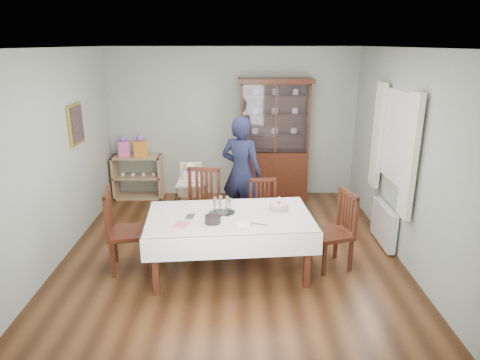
{
  "coord_description": "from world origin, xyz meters",
  "views": [
    {
      "loc": [
        0.08,
        -5.26,
        2.75
      ],
      "look_at": [
        0.12,
        0.2,
        1.0
      ],
      "focal_mm": 32.0,
      "sensor_mm": 36.0,
      "label": 1
    }
  ],
  "objects_px": {
    "china_cabinet": "(274,138)",
    "birthday_cake": "(279,207)",
    "dining_table": "(230,243)",
    "chair_end_right": "(332,245)",
    "sideboard": "(138,177)",
    "gift_bag_orange": "(141,147)",
    "woman": "(241,173)",
    "chair_far_right": "(264,225)",
    "gift_bag_pink": "(124,147)",
    "chair_end_left": "(128,245)",
    "high_chair": "(191,202)",
    "champagne_tray": "(222,209)",
    "chair_far_left": "(202,223)"
  },
  "relations": [
    {
      "from": "china_cabinet",
      "to": "birthday_cake",
      "type": "relative_size",
      "value": 8.02
    },
    {
      "from": "dining_table",
      "to": "chair_end_right",
      "type": "distance_m",
      "value": 1.31
    },
    {
      "from": "chair_end_right",
      "to": "dining_table",
      "type": "bearing_deg",
      "value": -101.96
    },
    {
      "from": "dining_table",
      "to": "sideboard",
      "type": "xyz_separation_m",
      "value": [
        -1.74,
        2.74,
        0.02
      ]
    },
    {
      "from": "dining_table",
      "to": "gift_bag_orange",
      "type": "distance_m",
      "value": 3.24
    },
    {
      "from": "gift_bag_orange",
      "to": "woman",
      "type": "bearing_deg",
      "value": -35.59
    },
    {
      "from": "dining_table",
      "to": "chair_far_right",
      "type": "bearing_deg",
      "value": 59.89
    },
    {
      "from": "gift_bag_pink",
      "to": "gift_bag_orange",
      "type": "height_order",
      "value": "gift_bag_orange"
    },
    {
      "from": "chair_far_right",
      "to": "chair_end_left",
      "type": "xyz_separation_m",
      "value": [
        -1.77,
        -0.73,
        0.04
      ]
    },
    {
      "from": "china_cabinet",
      "to": "high_chair",
      "type": "bearing_deg",
      "value": -136.13
    },
    {
      "from": "china_cabinet",
      "to": "chair_far_right",
      "type": "distance_m",
      "value": 2.09
    },
    {
      "from": "chair_end_right",
      "to": "champagne_tray",
      "type": "xyz_separation_m",
      "value": [
        -1.39,
        -0.05,
        0.52
      ]
    },
    {
      "from": "dining_table",
      "to": "china_cabinet",
      "type": "distance_m",
      "value": 2.92
    },
    {
      "from": "sideboard",
      "to": "gift_bag_orange",
      "type": "relative_size",
      "value": 2.28
    },
    {
      "from": "chair_far_left",
      "to": "birthday_cake",
      "type": "distance_m",
      "value": 1.3
    },
    {
      "from": "chair_far_left",
      "to": "champagne_tray",
      "type": "height_order",
      "value": "chair_far_left"
    },
    {
      "from": "champagne_tray",
      "to": "birthday_cake",
      "type": "bearing_deg",
      "value": 6.26
    },
    {
      "from": "sideboard",
      "to": "chair_end_right",
      "type": "distance_m",
      "value": 4.02
    },
    {
      "from": "chair_end_left",
      "to": "gift_bag_orange",
      "type": "bearing_deg",
      "value": -1.55
    },
    {
      "from": "sideboard",
      "to": "gift_bag_pink",
      "type": "bearing_deg",
      "value": -174.6
    },
    {
      "from": "chair_far_left",
      "to": "gift_bag_orange",
      "type": "distance_m",
      "value": 2.39
    },
    {
      "from": "sideboard",
      "to": "chair_far_right",
      "type": "height_order",
      "value": "chair_far_right"
    },
    {
      "from": "chair_end_left",
      "to": "woman",
      "type": "height_order",
      "value": "woman"
    },
    {
      "from": "sideboard",
      "to": "woman",
      "type": "relative_size",
      "value": 0.52
    },
    {
      "from": "dining_table",
      "to": "chair_end_left",
      "type": "xyz_separation_m",
      "value": [
        -1.29,
        0.1,
        -0.07
      ]
    },
    {
      "from": "chair_far_left",
      "to": "champagne_tray",
      "type": "bearing_deg",
      "value": -59.72
    },
    {
      "from": "dining_table",
      "to": "high_chair",
      "type": "xyz_separation_m",
      "value": [
        -0.62,
        1.39,
        0.02
      ]
    },
    {
      "from": "china_cabinet",
      "to": "chair_far_right",
      "type": "relative_size",
      "value": 2.38
    },
    {
      "from": "sideboard",
      "to": "chair_far_left",
      "type": "relative_size",
      "value": 0.84
    },
    {
      "from": "sideboard",
      "to": "china_cabinet",
      "type": "bearing_deg",
      "value": -0.49
    },
    {
      "from": "chair_end_left",
      "to": "gift_bag_pink",
      "type": "xyz_separation_m",
      "value": [
        -0.66,
        2.62,
        0.64
      ]
    },
    {
      "from": "high_chair",
      "to": "chair_end_left",
      "type": "bearing_deg",
      "value": -115.36
    },
    {
      "from": "high_chair",
      "to": "champagne_tray",
      "type": "relative_size",
      "value": 3.22
    },
    {
      "from": "woman",
      "to": "gift_bag_pink",
      "type": "relative_size",
      "value": 4.82
    },
    {
      "from": "sideboard",
      "to": "gift_bag_pink",
      "type": "distance_m",
      "value": 0.6
    },
    {
      "from": "china_cabinet",
      "to": "gift_bag_orange",
      "type": "xyz_separation_m",
      "value": [
        -2.41,
        0.0,
        -0.15
      ]
    },
    {
      "from": "woman",
      "to": "birthday_cake",
      "type": "relative_size",
      "value": 6.43
    },
    {
      "from": "chair_end_left",
      "to": "chair_end_right",
      "type": "xyz_separation_m",
      "value": [
        2.59,
        0.02,
        -0.02
      ]
    },
    {
      "from": "birthday_cake",
      "to": "gift_bag_pink",
      "type": "xyz_separation_m",
      "value": [
        -2.56,
        2.58,
        0.15
      ]
    },
    {
      "from": "chair_end_right",
      "to": "gift_bag_orange",
      "type": "bearing_deg",
      "value": -148.66
    },
    {
      "from": "chair_end_right",
      "to": "chair_far_left",
      "type": "bearing_deg",
      "value": -128.57
    },
    {
      "from": "birthday_cake",
      "to": "chair_far_right",
      "type": "bearing_deg",
      "value": 100.82
    },
    {
      "from": "sideboard",
      "to": "chair_end_right",
      "type": "height_order",
      "value": "chair_end_right"
    },
    {
      "from": "chair_far_right",
      "to": "birthday_cake",
      "type": "height_order",
      "value": "birthday_cake"
    },
    {
      "from": "sideboard",
      "to": "chair_end_right",
      "type": "relative_size",
      "value": 0.9
    },
    {
      "from": "chair_end_right",
      "to": "high_chair",
      "type": "bearing_deg",
      "value": -140.79
    },
    {
      "from": "china_cabinet",
      "to": "woman",
      "type": "bearing_deg",
      "value": -115.2
    },
    {
      "from": "china_cabinet",
      "to": "woman",
      "type": "distance_m",
      "value": 1.44
    },
    {
      "from": "chair_far_left",
      "to": "champagne_tray",
      "type": "distance_m",
      "value": 0.93
    },
    {
      "from": "china_cabinet",
      "to": "champagne_tray",
      "type": "xyz_separation_m",
      "value": [
        -0.85,
        -2.66,
        -0.3
      ]
    }
  ]
}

